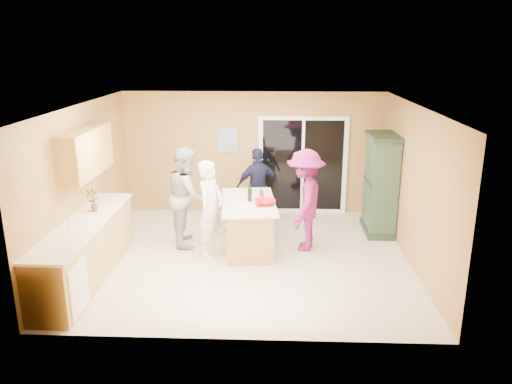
{
  "coord_description": "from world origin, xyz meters",
  "views": [
    {
      "loc": [
        0.47,
        -7.93,
        3.54
      ],
      "look_at": [
        0.15,
        0.1,
        1.15
      ],
      "focal_mm": 35.0,
      "sensor_mm": 36.0,
      "label": 1
    }
  ],
  "objects_px": {
    "woman_white": "(211,209)",
    "green_hutch": "(381,185)",
    "woman_magenta": "(305,200)",
    "kitchen_island": "(249,226)",
    "woman_navy": "(258,187)",
    "woman_grey": "(187,196)"
  },
  "relations": [
    {
      "from": "green_hutch",
      "to": "woman_grey",
      "type": "bearing_deg",
      "value": -168.93
    },
    {
      "from": "woman_grey",
      "to": "woman_magenta",
      "type": "bearing_deg",
      "value": -105.11
    },
    {
      "from": "woman_white",
      "to": "green_hutch",
      "type": "bearing_deg",
      "value": -46.42
    },
    {
      "from": "kitchen_island",
      "to": "woman_magenta",
      "type": "relative_size",
      "value": 0.98
    },
    {
      "from": "kitchen_island",
      "to": "woman_magenta",
      "type": "distance_m",
      "value": 1.11
    },
    {
      "from": "woman_navy",
      "to": "woman_grey",
      "type": "bearing_deg",
      "value": 21.57
    },
    {
      "from": "green_hutch",
      "to": "woman_white",
      "type": "bearing_deg",
      "value": -158.42
    },
    {
      "from": "green_hutch",
      "to": "woman_navy",
      "type": "height_order",
      "value": "green_hutch"
    },
    {
      "from": "kitchen_island",
      "to": "woman_grey",
      "type": "distance_m",
      "value": 1.24
    },
    {
      "from": "kitchen_island",
      "to": "woman_white",
      "type": "height_order",
      "value": "woman_white"
    },
    {
      "from": "green_hutch",
      "to": "woman_magenta",
      "type": "relative_size",
      "value": 1.07
    },
    {
      "from": "woman_white",
      "to": "woman_magenta",
      "type": "xyz_separation_m",
      "value": [
        1.63,
        0.34,
        0.06
      ]
    },
    {
      "from": "woman_magenta",
      "to": "woman_navy",
      "type": "bearing_deg",
      "value": -132.39
    },
    {
      "from": "woman_grey",
      "to": "woman_navy",
      "type": "height_order",
      "value": "woman_grey"
    },
    {
      "from": "woman_magenta",
      "to": "kitchen_island",
      "type": "bearing_deg",
      "value": -74.94
    },
    {
      "from": "kitchen_island",
      "to": "green_hutch",
      "type": "xyz_separation_m",
      "value": [
        2.49,
        0.94,
        0.52
      ]
    },
    {
      "from": "woman_magenta",
      "to": "woman_white",
      "type": "bearing_deg",
      "value": -65.89
    },
    {
      "from": "woman_navy",
      "to": "woman_magenta",
      "type": "distance_m",
      "value": 1.51
    },
    {
      "from": "green_hutch",
      "to": "woman_white",
      "type": "xyz_separation_m",
      "value": [
        -3.12,
        -1.23,
        -0.1
      ]
    },
    {
      "from": "woman_white",
      "to": "woman_magenta",
      "type": "distance_m",
      "value": 1.67
    },
    {
      "from": "kitchen_island",
      "to": "woman_magenta",
      "type": "xyz_separation_m",
      "value": [
        1.0,
        0.05,
        0.49
      ]
    },
    {
      "from": "woman_grey",
      "to": "kitchen_island",
      "type": "bearing_deg",
      "value": -111.9
    }
  ]
}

